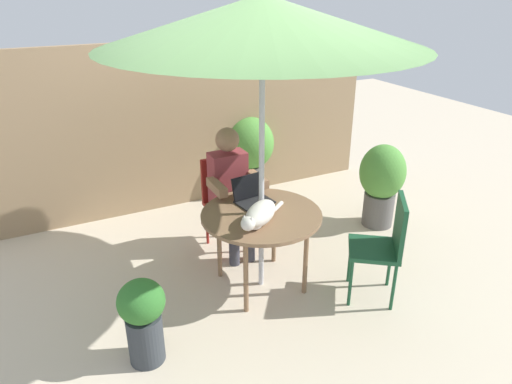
{
  "coord_description": "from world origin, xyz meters",
  "views": [
    {
      "loc": [
        -1.56,
        -3.04,
        2.46
      ],
      "look_at": [
        0.0,
        0.1,
        0.86
      ],
      "focal_mm": 32.65,
      "sensor_mm": 36.0,
      "label": 1
    }
  ],
  "objects": [
    {
      "name": "cat",
      "position": [
        -0.1,
        -0.17,
        0.79
      ],
      "size": [
        0.55,
        0.42,
        0.17
      ],
      "color": "silver",
      "rests_on": "patio_table"
    },
    {
      "name": "chair_occupied",
      "position": [
        0.0,
        0.78,
        0.54
      ],
      "size": [
        0.4,
        0.4,
        0.91
      ],
      "color": "maroon",
      "rests_on": "ground"
    },
    {
      "name": "chair_empty",
      "position": [
        0.82,
        -0.6,
        0.54
      ],
      "size": [
        0.56,
        0.56,
        0.91
      ],
      "color": "#194C2D",
      "rests_on": "ground"
    },
    {
      "name": "potted_plant_by_chair",
      "position": [
        0.79,
        1.89,
        0.55
      ],
      "size": [
        0.61,
        0.61,
        0.96
      ],
      "color": "#595654",
      "rests_on": "ground"
    },
    {
      "name": "fence_back",
      "position": [
        0.0,
        1.91,
        0.94
      ],
      "size": [
        4.71,
        0.08,
        1.89
      ],
      "primitive_type": "cube",
      "color": "#937756",
      "rests_on": "ground"
    },
    {
      "name": "laptop",
      "position": [
        0.03,
        0.25,
        0.77
      ],
      "size": [
        0.33,
        0.29,
        0.21
      ],
      "color": "black",
      "rests_on": "patio_table"
    },
    {
      "name": "ground_plane",
      "position": [
        0.0,
        0.0,
        0.0
      ],
      "size": [
        14.0,
        14.0,
        0.0
      ],
      "primitive_type": "plane",
      "color": "beige"
    },
    {
      "name": "potted_plant_near_fence",
      "position": [
        -1.13,
        -0.44,
        0.37
      ],
      "size": [
        0.32,
        0.32,
        0.66
      ],
      "color": "#33383D",
      "rests_on": "ground"
    },
    {
      "name": "patio_umbrella",
      "position": [
        0.0,
        0.0,
        2.2
      ],
      "size": [
        2.35,
        2.35,
        2.38
      ],
      "color": "#B7B7BC",
      "rests_on": "ground"
    },
    {
      "name": "patio_table",
      "position": [
        0.0,
        0.0,
        0.65
      ],
      "size": [
        1.0,
        1.0,
        0.71
      ],
      "color": "brown",
      "rests_on": "ground"
    },
    {
      "name": "person_seated",
      "position": [
        0.0,
        0.62,
        0.71
      ],
      "size": [
        0.48,
        0.48,
        1.25
      ],
      "color": "maroon",
      "rests_on": "ground"
    },
    {
      "name": "potted_plant_corner",
      "position": [
        1.65,
        0.42,
        0.52
      ],
      "size": [
        0.48,
        0.48,
        0.91
      ],
      "color": "#595654",
      "rests_on": "ground"
    }
  ]
}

